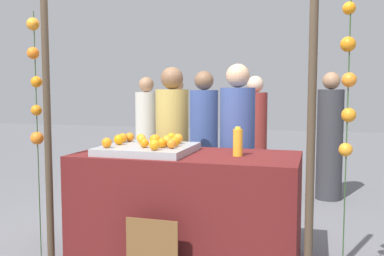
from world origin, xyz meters
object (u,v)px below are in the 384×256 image
chalkboard_sign (152,254)px  vendor_right (237,157)px  juice_bottle (238,142)px  stall_counter (187,206)px  orange_0 (154,145)px  vendor_left (172,155)px  orange_1 (130,137)px

chalkboard_sign → vendor_right: 1.42m
juice_bottle → chalkboard_sign: (-0.51, -0.58, -0.76)m
juice_bottle → vendor_right: (-0.13, 0.68, -0.23)m
stall_counter → chalkboard_sign: stall_counter is taller
orange_0 → vendor_left: 1.02m
orange_1 → vendor_left: vendor_left is taller
orange_0 → orange_1: bearing=131.6°
orange_0 → vendor_right: 1.10m
chalkboard_sign → vendor_left: bearing=102.5°
orange_1 → chalkboard_sign: bearing=-56.2°
stall_counter → vendor_left: bearing=118.0°
vendor_left → chalkboard_sign: bearing=-77.5°
chalkboard_sign → stall_counter: bearing=82.2°
orange_0 → orange_1: size_ratio=1.04×
orange_0 → chalkboard_sign: 0.81m
stall_counter → vendor_left: size_ratio=1.11×
vendor_left → juice_bottle: bearing=-41.2°
orange_0 → vendor_left: bearing=101.0°
chalkboard_sign → vendor_right: size_ratio=0.31×
stall_counter → orange_1: orange_1 is taller
orange_1 → stall_counter: bearing=-16.9°
stall_counter → vendor_left: vendor_left is taller
orange_0 → juice_bottle: 0.66m
vendor_left → vendor_right: size_ratio=0.99×
stall_counter → chalkboard_sign: bearing=-97.8°
orange_1 → juice_bottle: (1.03, -0.19, 0.01)m
orange_0 → stall_counter: bearing=59.8°
chalkboard_sign → orange_0: bearing=107.4°
stall_counter → vendor_left: 0.83m
chalkboard_sign → juice_bottle: bearing=48.6°
stall_counter → orange_1: size_ratio=22.76×
chalkboard_sign → vendor_left: size_ratio=0.31×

